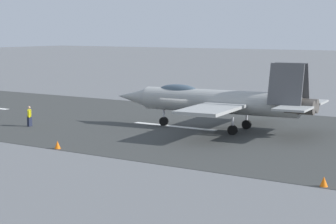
{
  "coord_description": "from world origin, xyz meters",
  "views": [
    {
      "loc": [
        -26.84,
        42.97,
        8.08
      ],
      "look_at": [
        -2.93,
        6.28,
        2.2
      ],
      "focal_mm": 65.17,
      "sensor_mm": 36.0,
      "label": 1
    }
  ],
  "objects": [
    {
      "name": "runway_strip",
      "position": [
        -0.02,
        0.0,
        0.01
      ],
      "size": [
        240.0,
        26.0,
        0.02
      ],
      "color": "#363937",
      "rests_on": "ground"
    },
    {
      "name": "crew_person",
      "position": [
        10.78,
        6.7,
        0.87
      ],
      "size": [
        0.5,
        0.55,
        1.74
      ],
      "color": "#1E2338",
      "rests_on": "ground"
    },
    {
      "name": "marker_cone_mid",
      "position": [
        1.97,
        12.67,
        0.28
      ],
      "size": [
        0.44,
        0.44,
        0.55
      ],
      "primitive_type": "cone",
      "color": "orange",
      "rests_on": "ground"
    },
    {
      "name": "marker_cone_near",
      "position": [
        -16.77,
        12.67,
        0.28
      ],
      "size": [
        0.44,
        0.44,
        0.55
      ],
      "primitive_type": "cone",
      "color": "orange",
      "rests_on": "ground"
    },
    {
      "name": "fighter_jet",
      "position": [
        -3.49,
        -0.35,
        2.42
      ],
      "size": [
        17.96,
        14.63,
        5.62
      ],
      "color": "#9B9E9C",
      "rests_on": "ground"
    },
    {
      "name": "ground_plane",
      "position": [
        0.0,
        0.0,
        0.0
      ],
      "size": [
        400.0,
        400.0,
        0.0
      ],
      "primitive_type": "plane",
      "color": "slate"
    }
  ]
}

